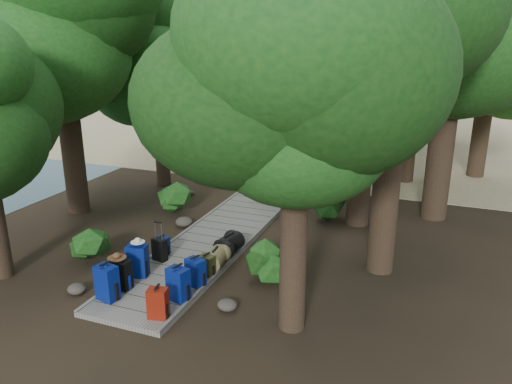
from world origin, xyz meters
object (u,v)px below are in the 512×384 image
at_px(sun_lounger, 384,158).
at_px(backpack_left_c, 138,259).
at_px(backpack_left_b, 121,273).
at_px(lone_suitcase_on_sand, 312,160).
at_px(backpack_right_a, 158,302).
at_px(backpack_left_a, 107,281).
at_px(backpack_right_d, 207,264).
at_px(suitcase_on_boardwalk, 160,250).
at_px(duffel_right_khaki, 215,258).
at_px(duffel_right_black, 229,244).
at_px(backpack_left_d, 162,245).
at_px(kayak, 252,147).
at_px(backpack_right_b, 178,282).
at_px(backpack_right_c, 195,271).

bearing_deg(sun_lounger, backpack_left_c, -96.89).
bearing_deg(backpack_left_b, lone_suitcase_on_sand, 86.34).
xyz_separation_m(backpack_right_a, sun_lounger, (2.52, 13.82, -0.13)).
relative_size(backpack_left_a, backpack_left_b, 1.14).
bearing_deg(backpack_right_d, suitcase_on_boardwalk, -179.50).
height_order(duffel_right_khaki, sun_lounger, sun_lounger).
bearing_deg(duffel_right_black, lone_suitcase_on_sand, 105.92).
distance_m(backpack_left_c, backpack_right_a, 1.93).
height_order(backpack_left_d, backpack_right_d, backpack_right_d).
height_order(backpack_right_d, duffel_right_black, backpack_right_d).
bearing_deg(duffel_right_black, suitcase_on_boardwalk, -129.77).
bearing_deg(lone_suitcase_on_sand, backpack_left_a, -77.31).
distance_m(backpack_left_a, kayak, 14.36).
height_order(backpack_right_d, suitcase_on_boardwalk, suitcase_on_boardwalk).
bearing_deg(lone_suitcase_on_sand, backpack_right_a, -70.96).
height_order(backpack_left_b, suitcase_on_boardwalk, backpack_left_b).
distance_m(backpack_right_a, lone_suitcase_on_sand, 12.48).
bearing_deg(backpack_right_a, backpack_left_a, 158.45).
distance_m(duffel_right_khaki, sun_lounger, 11.68).
relative_size(backpack_right_b, duffel_right_khaki, 1.19).
bearing_deg(backpack_right_b, sun_lounger, 93.37).
xyz_separation_m(backpack_left_c, duffel_right_khaki, (1.47, 1.04, -0.19)).
distance_m(backpack_left_b, duffel_right_khaki, 2.23).
bearing_deg(duffel_right_khaki, lone_suitcase_on_sand, 85.72).
xyz_separation_m(backpack_left_a, lone_suitcase_on_sand, (1.11, 12.25, -0.21)).
bearing_deg(backpack_right_d, backpack_right_b, -80.44).
xyz_separation_m(suitcase_on_boardwalk, sun_lounger, (3.87, 11.58, -0.06)).
xyz_separation_m(backpack_right_a, duffel_right_khaki, (0.10, 2.39, -0.12)).
xyz_separation_m(backpack_left_a, backpack_right_d, (1.44, 1.74, -0.16)).
bearing_deg(kayak, backpack_left_b, -87.01).
bearing_deg(backpack_right_c, backpack_right_b, -73.29).
distance_m(backpack_left_d, backpack_right_c, 1.91).
bearing_deg(backpack_left_d, kayak, 101.31).
bearing_deg(backpack_left_b, suitcase_on_boardwalk, 91.02).
bearing_deg(backpack_left_a, backpack_right_c, 51.48).
xyz_separation_m(duffel_right_black, sun_lounger, (2.46, 10.54, -0.02)).
bearing_deg(backpack_right_b, backpack_left_d, 143.65).
xyz_separation_m(backpack_right_b, lone_suitcase_on_sand, (-0.29, 11.73, -0.19)).
height_order(backpack_left_d, duffel_right_black, backpack_left_d).
relative_size(suitcase_on_boardwalk, lone_suitcase_on_sand, 0.89).
height_order(suitcase_on_boardwalk, lone_suitcase_on_sand, suitcase_on_boardwalk).
xyz_separation_m(backpack_right_a, backpack_right_d, (0.08, 1.96, -0.08)).
height_order(backpack_left_c, backpack_right_d, backpack_left_c).
height_order(backpack_left_c, suitcase_on_boardwalk, backpack_left_c).
bearing_deg(suitcase_on_boardwalk, sun_lounger, 82.66).
xyz_separation_m(backpack_right_c, duffel_right_khaki, (0.03, 0.96, -0.12)).
distance_m(backpack_right_c, lone_suitcase_on_sand, 11.04).
xyz_separation_m(duffel_right_black, suitcase_on_boardwalk, (-1.41, -1.03, 0.05)).
height_order(backpack_right_b, sun_lounger, backpack_right_b).
distance_m(backpack_right_a, kayak, 14.86).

